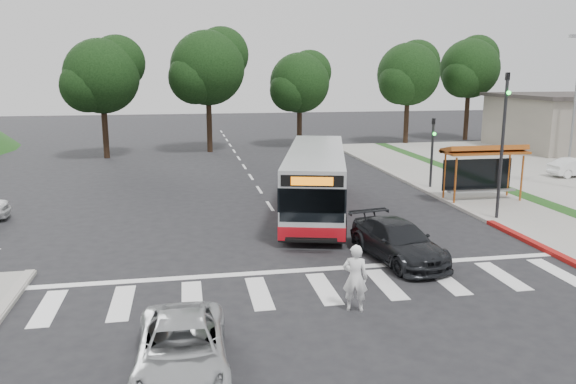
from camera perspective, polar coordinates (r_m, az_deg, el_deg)
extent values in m
plane|color=black|center=(22.12, 0.50, -5.03)|extent=(140.00, 140.00, 0.00)
cube|color=gray|center=(33.08, 16.80, 0.33)|extent=(4.00, 40.00, 0.12)
cube|color=#9E9991|center=(32.22, 13.63, 0.23)|extent=(0.30, 40.00, 0.15)
cube|color=maroon|center=(23.72, 23.44, -4.68)|extent=(0.32, 6.00, 0.15)
cube|color=silver|center=(17.51, 3.66, -9.75)|extent=(18.00, 2.60, 0.01)
cylinder|color=#A4501B|center=(28.81, 16.64, 1.10)|extent=(0.10, 0.10, 2.30)
cylinder|color=#A4501B|center=(30.60, 22.66, 1.30)|extent=(0.10, 0.10, 2.30)
cylinder|color=#A4501B|center=(29.86, 15.60, 1.54)|extent=(0.10, 0.10, 2.30)
cylinder|color=#A4501B|center=(31.60, 21.48, 1.70)|extent=(0.10, 0.10, 2.30)
cube|color=#A4501B|center=(29.98, 19.34, 3.86)|extent=(4.20, 1.60, 0.12)
cube|color=#A4501B|center=(30.00, 19.32, 4.16)|extent=(4.20, 1.32, 0.51)
cube|color=black|center=(30.68, 18.63, 1.72)|extent=(3.80, 0.06, 1.60)
cube|color=gray|center=(30.30, 19.08, 0.12)|extent=(3.60, 0.40, 0.08)
cylinder|color=black|center=(26.30, 20.91, 4.17)|extent=(0.14, 0.14, 6.50)
imported|color=black|center=(26.10, 21.37, 10.16)|extent=(0.16, 0.20, 1.00)
sphere|color=#19E533|center=(25.95, 21.52, 9.37)|extent=(0.18, 0.18, 0.18)
cylinder|color=black|center=(32.58, 14.41, 3.76)|extent=(0.14, 0.14, 4.00)
imported|color=black|center=(32.41, 14.55, 6.39)|extent=(0.16, 0.20, 1.00)
sphere|color=#19E533|center=(32.28, 14.65, 5.73)|extent=(0.18, 0.18, 0.18)
cylinder|color=gray|center=(46.26, 27.16, 8.43)|extent=(0.18, 0.18, 9.00)
cube|color=gray|center=(45.95, 27.14, 13.92)|extent=(0.80, 0.35, 0.22)
cylinder|color=black|center=(52.87, 11.93, 7.28)|extent=(0.44, 0.44, 4.40)
sphere|color=black|center=(52.70, 12.13, 11.62)|extent=(5.60, 5.60, 5.60)
sphere|color=black|center=(53.92, 12.95, 12.65)|extent=(4.20, 4.20, 4.20)
sphere|color=black|center=(51.70, 11.37, 10.87)|extent=(3.92, 3.92, 3.92)
cylinder|color=black|center=(57.64, 17.69, 7.48)|extent=(0.44, 0.44, 4.84)
sphere|color=black|center=(57.50, 17.97, 11.84)|extent=(5.60, 5.60, 5.60)
sphere|color=black|center=(58.79, 18.64, 12.87)|extent=(4.20, 4.20, 4.20)
sphere|color=black|center=(56.42, 17.37, 11.10)|extent=(3.92, 3.92, 3.92)
cylinder|color=black|center=(46.97, -8.01, 6.99)|extent=(0.44, 0.44, 4.84)
sphere|color=black|center=(46.79, -8.17, 12.37)|extent=(6.00, 6.00, 6.00)
sphere|color=black|center=(47.78, -6.78, 13.72)|extent=(4.50, 4.50, 4.50)
sphere|color=black|center=(46.01, -9.43, 11.37)|extent=(4.20, 4.20, 4.20)
cylinder|color=black|center=(49.98, 1.17, 6.90)|extent=(0.44, 0.44, 3.96)
sphere|color=black|center=(49.78, 1.19, 11.03)|extent=(5.20, 5.20, 5.20)
sphere|color=black|center=(50.75, 2.18, 12.07)|extent=(3.90, 3.90, 3.90)
sphere|color=black|center=(48.98, 0.28, 10.28)|extent=(3.64, 3.64, 3.64)
cylinder|color=black|center=(45.35, -18.08, 6.06)|extent=(0.44, 0.44, 4.40)
sphere|color=black|center=(45.15, -18.42, 11.11)|extent=(5.60, 5.60, 5.60)
sphere|color=black|center=(45.85, -16.94, 12.46)|extent=(4.20, 4.20, 4.20)
sphere|color=black|center=(44.61, -19.74, 10.11)|extent=(3.92, 3.92, 3.92)
imported|color=white|center=(15.76, 6.84, -8.65)|extent=(0.81, 0.67, 1.91)
imported|color=black|center=(20.19, 11.12, -4.93)|extent=(2.69, 4.95, 1.36)
imported|color=#B3B6B9|center=(12.90, -10.75, -15.44)|extent=(2.06, 4.36, 1.20)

